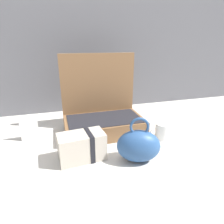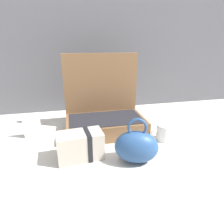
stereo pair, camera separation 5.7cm
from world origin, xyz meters
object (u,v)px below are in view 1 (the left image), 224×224
at_px(cream_toiletry_bag, 82,146).
at_px(teal_pouch_handbag, 138,146).
at_px(open_suitcase, 102,114).
at_px(coffee_mug, 162,131).
at_px(info_card_left, 29,128).

bearing_deg(cream_toiletry_bag, teal_pouch_handbag, -19.89).
bearing_deg(open_suitcase, coffee_mug, -33.86).
xyz_separation_m(teal_pouch_handbag, cream_toiletry_bag, (-0.23, 0.08, -0.01)).
height_order(cream_toiletry_bag, info_card_left, info_card_left).
height_order(coffee_mug, info_card_left, info_card_left).
relative_size(open_suitcase, teal_pouch_handbag, 2.03).
xyz_separation_m(open_suitcase, coffee_mug, (0.28, -0.19, -0.06)).
relative_size(cream_toiletry_bag, info_card_left, 1.50).
bearing_deg(cream_toiletry_bag, info_card_left, 133.95).
xyz_separation_m(cream_toiletry_bag, coffee_mug, (0.44, 0.07, -0.02)).
bearing_deg(info_card_left, cream_toiletry_bag, -48.01).
bearing_deg(cream_toiletry_bag, open_suitcase, 59.24).
height_order(open_suitcase, coffee_mug, open_suitcase).
bearing_deg(open_suitcase, cream_toiletry_bag, -120.76).
xyz_separation_m(cream_toiletry_bag, info_card_left, (-0.24, 0.25, 0.01)).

